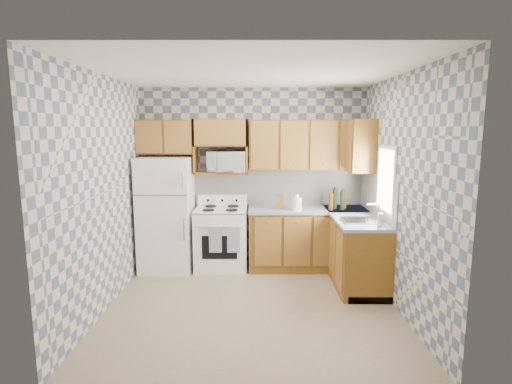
{
  "coord_description": "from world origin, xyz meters",
  "views": [
    {
      "loc": [
        0.05,
        -4.53,
        2.08
      ],
      "look_at": [
        0.05,
        0.75,
        1.25
      ],
      "focal_mm": 28.0,
      "sensor_mm": 36.0,
      "label": 1
    }
  ],
  "objects_px": {
    "stove_body": "(221,239)",
    "microwave": "(227,161)",
    "refrigerator": "(167,214)",
    "electric_kettle": "(297,204)"
  },
  "relations": [
    {
      "from": "stove_body",
      "to": "microwave",
      "type": "height_order",
      "value": "microwave"
    },
    {
      "from": "refrigerator",
      "to": "electric_kettle",
      "type": "relative_size",
      "value": 9.19
    },
    {
      "from": "stove_body",
      "to": "microwave",
      "type": "relative_size",
      "value": 1.6
    },
    {
      "from": "microwave",
      "to": "stove_body",
      "type": "bearing_deg",
      "value": -117.15
    },
    {
      "from": "refrigerator",
      "to": "microwave",
      "type": "distance_m",
      "value": 1.19
    },
    {
      "from": "microwave",
      "to": "electric_kettle",
      "type": "bearing_deg",
      "value": -11.67
    },
    {
      "from": "electric_kettle",
      "to": "stove_body",
      "type": "bearing_deg",
      "value": 172.87
    },
    {
      "from": "stove_body",
      "to": "microwave",
      "type": "distance_m",
      "value": 1.17
    },
    {
      "from": "refrigerator",
      "to": "stove_body",
      "type": "relative_size",
      "value": 1.87
    },
    {
      "from": "refrigerator",
      "to": "electric_kettle",
      "type": "xyz_separation_m",
      "value": [
        1.91,
        -0.11,
        0.17
      ]
    }
  ]
}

